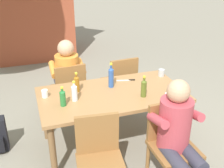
% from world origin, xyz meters
% --- Properties ---
extents(ground_plane, '(24.00, 24.00, 0.00)m').
position_xyz_m(ground_plane, '(0.00, 0.00, 0.00)').
color(ground_plane, gray).
extents(dining_table, '(1.71, 0.90, 0.72)m').
position_xyz_m(dining_table, '(0.00, 0.00, 0.64)').
color(dining_table, '#A37547').
rests_on(dining_table, ground_plane).
extents(chair_near_right, '(0.45, 0.45, 0.87)m').
position_xyz_m(chair_near_right, '(0.38, -0.75, 0.49)').
color(chair_near_right, olive).
rests_on(chair_near_right, ground_plane).
extents(chair_far_left, '(0.47, 0.47, 0.87)m').
position_xyz_m(chair_far_left, '(-0.38, 0.75, 0.49)').
color(chair_far_left, olive).
rests_on(chair_far_left, ground_plane).
extents(chair_far_right, '(0.46, 0.46, 0.87)m').
position_xyz_m(chair_far_right, '(0.39, 0.75, 0.49)').
color(chair_far_right, olive).
rests_on(chair_far_right, ground_plane).
extents(chair_near_left, '(0.49, 0.49, 0.87)m').
position_xyz_m(chair_near_left, '(-0.38, -0.75, 0.49)').
color(chair_near_left, olive).
rests_on(chair_near_left, ground_plane).
extents(person_in_white_shirt, '(0.47, 0.61, 1.18)m').
position_xyz_m(person_in_white_shirt, '(0.38, -0.86, 0.66)').
color(person_in_white_shirt, '#B7424C').
rests_on(person_in_white_shirt, ground_plane).
extents(person_in_plaid_shirt, '(0.47, 0.61, 1.18)m').
position_xyz_m(person_in_plaid_shirt, '(-0.38, 0.86, 0.66)').
color(person_in_plaid_shirt, orange).
rests_on(person_in_plaid_shirt, ground_plane).
extents(bottle_green, '(0.06, 0.06, 0.23)m').
position_xyz_m(bottle_green, '(-0.59, -0.10, 0.82)').
color(bottle_green, '#287A38').
rests_on(bottle_green, dining_table).
extents(bottle_olive, '(0.06, 0.06, 0.26)m').
position_xyz_m(bottle_olive, '(0.32, -0.19, 0.83)').
color(bottle_olive, '#566623').
rests_on(bottle_olive, dining_table).
extents(bottle_blue, '(0.06, 0.06, 0.31)m').
position_xyz_m(bottle_blue, '(0.04, 0.16, 0.86)').
color(bottle_blue, '#2D56A3').
rests_on(bottle_blue, dining_table).
extents(bottle_amber, '(0.06, 0.06, 0.25)m').
position_xyz_m(bottle_amber, '(-0.38, 0.17, 0.83)').
color(bottle_amber, '#996019').
rests_on(bottle_amber, dining_table).
extents(bottle_clear, '(0.06, 0.06, 0.24)m').
position_xyz_m(bottle_clear, '(-0.45, -0.03, 0.82)').
color(bottle_clear, white).
rests_on(bottle_clear, dining_table).
extents(cup_white, '(0.07, 0.07, 0.09)m').
position_xyz_m(cup_white, '(-0.76, 0.15, 0.77)').
color(cup_white, white).
rests_on(cup_white, dining_table).
extents(cup_steel, '(0.08, 0.08, 0.09)m').
position_xyz_m(cup_steel, '(0.78, 0.26, 0.77)').
color(cup_steel, '#B2B7BC').
rests_on(cup_steel, dining_table).
extents(cup_glass, '(0.07, 0.07, 0.10)m').
position_xyz_m(cup_glass, '(0.52, -0.39, 0.77)').
color(cup_glass, silver).
rests_on(cup_glass, dining_table).
extents(table_knife, '(0.24, 0.08, 0.01)m').
position_xyz_m(table_knife, '(0.30, 0.27, 0.73)').
color(table_knife, silver).
rests_on(table_knife, dining_table).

